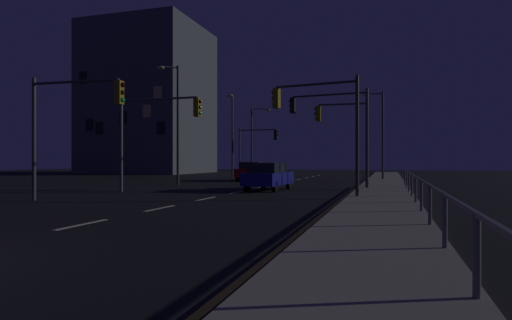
{
  "coord_description": "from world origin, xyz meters",
  "views": [
    {
      "loc": [
        7.76,
        -4.45,
        1.7
      ],
      "look_at": [
        -0.41,
        21.84,
        1.73
      ],
      "focal_mm": 30.12,
      "sensor_mm": 36.0,
      "label": 1
    }
  ],
  "objects_px": {
    "traffic_light_near_left": "(73,112)",
    "traffic_light_far_center": "(156,122)",
    "traffic_light_overhead_east": "(257,142)",
    "traffic_light_mid_left": "(332,118)",
    "building_distant": "(150,101)",
    "street_lamp_mid_block": "(175,115)",
    "street_lamp_corner": "(232,129)",
    "car_oncoming": "(252,171)",
    "street_lamp_median": "(255,135)",
    "traffic_light_mid_right": "(318,113)",
    "street_lamp_across_street": "(380,127)",
    "car": "(268,176)",
    "traffic_light_far_left": "(344,126)"
  },
  "relations": [
    {
      "from": "car_oncoming",
      "to": "traffic_light_far_left",
      "type": "height_order",
      "value": "traffic_light_far_left"
    },
    {
      "from": "traffic_light_mid_right",
      "to": "car_oncoming",
      "type": "bearing_deg",
      "value": 118.14
    },
    {
      "from": "street_lamp_across_street",
      "to": "street_lamp_corner",
      "type": "bearing_deg",
      "value": 177.85
    },
    {
      "from": "traffic_light_mid_left",
      "to": "street_lamp_across_street",
      "type": "height_order",
      "value": "street_lamp_across_street"
    },
    {
      "from": "street_lamp_mid_block",
      "to": "street_lamp_corner",
      "type": "distance_m",
      "value": 11.07
    },
    {
      "from": "traffic_light_mid_right",
      "to": "traffic_light_near_left",
      "type": "distance_m",
      "value": 10.59
    },
    {
      "from": "street_lamp_mid_block",
      "to": "street_lamp_median",
      "type": "distance_m",
      "value": 19.28
    },
    {
      "from": "traffic_light_near_left",
      "to": "traffic_light_far_center",
      "type": "bearing_deg",
      "value": 82.82
    },
    {
      "from": "traffic_light_overhead_east",
      "to": "street_lamp_corner",
      "type": "distance_m",
      "value": 2.88
    },
    {
      "from": "traffic_light_mid_right",
      "to": "street_lamp_mid_block",
      "type": "height_order",
      "value": "street_lamp_mid_block"
    },
    {
      "from": "traffic_light_mid_left",
      "to": "street_lamp_mid_block",
      "type": "xyz_separation_m",
      "value": [
        -11.08,
        1.42,
        0.7
      ]
    },
    {
      "from": "traffic_light_far_center",
      "to": "building_distant",
      "type": "distance_m",
      "value": 37.93
    },
    {
      "from": "traffic_light_mid_right",
      "to": "traffic_light_overhead_east",
      "type": "height_order",
      "value": "traffic_light_mid_right"
    },
    {
      "from": "building_distant",
      "to": "traffic_light_overhead_east",
      "type": "bearing_deg",
      "value": -32.43
    },
    {
      "from": "traffic_light_overhead_east",
      "to": "traffic_light_far_center",
      "type": "height_order",
      "value": "traffic_light_far_center"
    },
    {
      "from": "traffic_light_mid_right",
      "to": "traffic_light_mid_left",
      "type": "xyz_separation_m",
      "value": [
        -0.09,
        5.93,
        0.3
      ]
    },
    {
      "from": "car_oncoming",
      "to": "traffic_light_overhead_east",
      "type": "height_order",
      "value": "traffic_light_overhead_east"
    },
    {
      "from": "car_oncoming",
      "to": "traffic_light_mid_left",
      "type": "relative_size",
      "value": 0.78
    },
    {
      "from": "street_lamp_median",
      "to": "traffic_light_overhead_east",
      "type": "bearing_deg",
      "value": -70.79
    },
    {
      "from": "traffic_light_mid_right",
      "to": "street_lamp_median",
      "type": "height_order",
      "value": "street_lamp_median"
    },
    {
      "from": "street_lamp_median",
      "to": "building_distant",
      "type": "distance_m",
      "value": 18.74
    },
    {
      "from": "traffic_light_far_left",
      "to": "traffic_light_mid_right",
      "type": "bearing_deg",
      "value": -94.0
    },
    {
      "from": "traffic_light_near_left",
      "to": "street_lamp_across_street",
      "type": "xyz_separation_m",
      "value": [
        11.78,
        22.76,
        0.81
      ]
    },
    {
      "from": "building_distant",
      "to": "traffic_light_far_left",
      "type": "bearing_deg",
      "value": -41.59
    },
    {
      "from": "street_lamp_median",
      "to": "building_distant",
      "type": "xyz_separation_m",
      "value": [
        -17.0,
        5.82,
        5.34
      ]
    },
    {
      "from": "traffic_light_mid_right",
      "to": "traffic_light_far_center",
      "type": "height_order",
      "value": "traffic_light_mid_right"
    },
    {
      "from": "traffic_light_overhead_east",
      "to": "street_lamp_median",
      "type": "relative_size",
      "value": 0.64
    },
    {
      "from": "traffic_light_overhead_east",
      "to": "street_lamp_across_street",
      "type": "height_order",
      "value": "street_lamp_across_street"
    },
    {
      "from": "car_oncoming",
      "to": "traffic_light_far_left",
      "type": "xyz_separation_m",
      "value": [
        8.41,
        -8.03,
        2.96
      ]
    },
    {
      "from": "traffic_light_far_left",
      "to": "traffic_light_overhead_east",
      "type": "bearing_deg",
      "value": 125.73
    },
    {
      "from": "traffic_light_overhead_east",
      "to": "traffic_light_mid_left",
      "type": "bearing_deg",
      "value": -57.57
    },
    {
      "from": "street_lamp_across_street",
      "to": "building_distant",
      "type": "bearing_deg",
      "value": 154.72
    },
    {
      "from": "car_oncoming",
      "to": "street_lamp_mid_block",
      "type": "distance_m",
      "value": 9.12
    },
    {
      "from": "traffic_light_far_center",
      "to": "street_lamp_mid_block",
      "type": "relative_size",
      "value": 0.62
    },
    {
      "from": "car",
      "to": "street_lamp_mid_block",
      "type": "xyz_separation_m",
      "value": [
        -7.69,
        3.3,
        4.07
      ]
    },
    {
      "from": "traffic_light_near_left",
      "to": "street_lamp_median",
      "type": "bearing_deg",
      "value": 93.61
    },
    {
      "from": "traffic_light_mid_left",
      "to": "traffic_light_overhead_east",
      "type": "bearing_deg",
      "value": 122.43
    },
    {
      "from": "traffic_light_mid_right",
      "to": "street_lamp_corner",
      "type": "distance_m",
      "value": 21.5
    },
    {
      "from": "street_lamp_median",
      "to": "traffic_light_mid_left",
      "type": "bearing_deg",
      "value": -61.34
    },
    {
      "from": "car",
      "to": "traffic_light_mid_right",
      "type": "xyz_separation_m",
      "value": [
        3.48,
        -4.05,
        3.07
      ]
    },
    {
      "from": "traffic_light_near_left",
      "to": "traffic_light_far_center",
      "type": "height_order",
      "value": "traffic_light_near_left"
    },
    {
      "from": "traffic_light_overhead_east",
      "to": "building_distant",
      "type": "xyz_separation_m",
      "value": [
        -19.22,
        12.21,
        6.46
      ]
    },
    {
      "from": "traffic_light_near_left",
      "to": "street_lamp_corner",
      "type": "xyz_separation_m",
      "value": [
        -1.65,
        23.27,
        0.99
      ]
    },
    {
      "from": "traffic_light_near_left",
      "to": "car_oncoming",
      "type": "bearing_deg",
      "value": 85.71
    },
    {
      "from": "traffic_light_far_center",
      "to": "street_lamp_mid_block",
      "type": "height_order",
      "value": "street_lamp_mid_block"
    },
    {
      "from": "traffic_light_far_left",
      "to": "building_distant",
      "type": "relative_size",
      "value": 0.26
    },
    {
      "from": "traffic_light_near_left",
      "to": "building_distant",
      "type": "distance_m",
      "value": 42.31
    },
    {
      "from": "traffic_light_far_center",
      "to": "traffic_light_overhead_east",
      "type": "bearing_deg",
      "value": 91.31
    },
    {
      "from": "traffic_light_near_left",
      "to": "street_lamp_median",
      "type": "relative_size",
      "value": 0.68
    },
    {
      "from": "traffic_light_far_center",
      "to": "building_distant",
      "type": "height_order",
      "value": "building_distant"
    }
  ]
}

